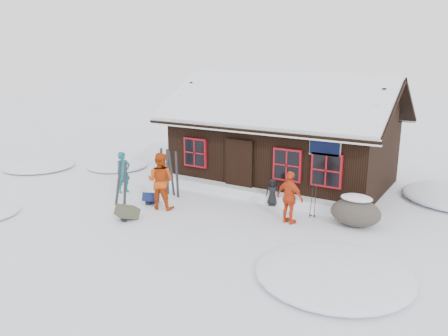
{
  "coord_description": "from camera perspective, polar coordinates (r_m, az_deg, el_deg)",
  "views": [
    {
      "loc": [
        8.73,
        -11.06,
        4.85
      ],
      "look_at": [
        1.08,
        1.09,
        1.3
      ],
      "focal_mm": 35.0,
      "sensor_mm": 36.0,
      "label": 1
    }
  ],
  "objects": [
    {
      "name": "ground",
      "position": [
        14.9,
        -5.79,
        -5.18
      ],
      "size": [
        120.0,
        120.0,
        0.0
      ],
      "primitive_type": "plane",
      "color": "white",
      "rests_on": "ground"
    },
    {
      "name": "skier_orange_right",
      "position": [
        13.36,
        8.6,
        -3.84
      ],
      "size": [
        1.03,
        0.63,
        1.63
      ],
      "primitive_type": "imported",
      "rotation": [
        0.0,
        0.0,
        2.89
      ],
      "color": "red",
      "rests_on": "ground"
    },
    {
      "name": "ski_pair_mid",
      "position": [
        15.94,
        -6.52,
        -0.86
      ],
      "size": [
        0.52,
        0.14,
        1.73
      ],
      "rotation": [
        0.0,
        0.0,
        -0.13
      ],
      "color": "black",
      "rests_on": "ground"
    },
    {
      "name": "ski_pair_left",
      "position": [
        15.21,
        -13.22,
        -2.08
      ],
      "size": [
        0.58,
        0.2,
        1.62
      ],
      "rotation": [
        0.0,
        0.0,
        0.18
      ],
      "color": "black",
      "rests_on": "ground"
    },
    {
      "name": "snow_drift",
      "position": [
        15.85,
        3.52,
        -3.29
      ],
      "size": [
        7.6,
        0.6,
        0.35
      ],
      "primitive_type": "cube",
      "color": "white",
      "rests_on": "ground"
    },
    {
      "name": "backpack_olive",
      "position": [
        14.03,
        -12.51,
        -5.93
      ],
      "size": [
        0.66,
        0.76,
        0.34
      ],
      "primitive_type": "cube",
      "rotation": [
        0.0,
        0.0,
        -0.34
      ],
      "color": "#41422F",
      "rests_on": "ground"
    },
    {
      "name": "mountain_hut",
      "position": [
        17.89,
        7.81,
        3.22
      ],
      "size": [
        8.9,
        6.09,
        4.42
      ],
      "color": "black",
      "rests_on": "ground"
    },
    {
      "name": "ski_pair_right",
      "position": [
        16.25,
        -7.8,
        -0.54
      ],
      "size": [
        0.45,
        0.07,
        1.78
      ],
      "rotation": [
        0.0,
        0.0,
        0.03
      ],
      "color": "black",
      "rests_on": "ground"
    },
    {
      "name": "boulder",
      "position": [
        13.71,
        16.81,
        -5.47
      ],
      "size": [
        1.5,
        1.13,
        0.87
      ],
      "color": "#4E473E",
      "rests_on": "ground"
    },
    {
      "name": "backpack_blue",
      "position": [
        15.42,
        -9.51,
        -4.04
      ],
      "size": [
        0.58,
        0.67,
        0.3
      ],
      "primitive_type": "cube",
      "rotation": [
        0.0,
        0.0,
        0.34
      ],
      "color": "#121C4E",
      "rests_on": "ground"
    },
    {
      "name": "ski_poles",
      "position": [
        14.0,
        11.58,
        -4.35
      ],
      "size": [
        0.21,
        0.1,
        1.15
      ],
      "color": "black",
      "rests_on": "ground"
    },
    {
      "name": "skier_teal",
      "position": [
        16.74,
        -13.02,
        -0.55
      ],
      "size": [
        0.5,
        0.64,
        1.55
      ],
      "primitive_type": "imported",
      "rotation": [
        0.0,
        0.0,
        1.33
      ],
      "color": "#155D68",
      "rests_on": "ground"
    },
    {
      "name": "skier_crouched",
      "position": [
        15.02,
        6.34,
        -3.16
      ],
      "size": [
        0.54,
        0.45,
        0.94
      ],
      "primitive_type": "imported",
      "rotation": [
        0.0,
        0.0,
        0.38
      ],
      "color": "black",
      "rests_on": "ground"
    },
    {
      "name": "snow_mounds",
      "position": [
        15.51,
        3.32,
        -4.35
      ],
      "size": [
        20.6,
        13.2,
        0.48
      ],
      "color": "white",
      "rests_on": "ground"
    },
    {
      "name": "skier_orange_left",
      "position": [
        14.66,
        -8.3,
        -1.66
      ],
      "size": [
        1.08,
        0.93,
        1.91
      ],
      "primitive_type": "imported",
      "rotation": [
        0.0,
        0.0,
        3.39
      ],
      "color": "#BD3D0D",
      "rests_on": "ground"
    }
  ]
}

